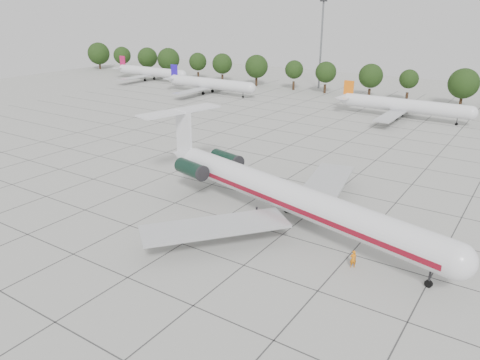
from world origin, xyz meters
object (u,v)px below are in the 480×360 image
(bg_airliner_a, at_px, (151,72))
(floodlight_mast, at_px, (321,40))
(bg_airliner_c, at_px, (404,106))
(main_airliner, at_px, (277,192))
(bg_airliner_b, at_px, (210,84))
(ground_crew, at_px, (353,259))

(bg_airliner_a, height_order, floodlight_mast, floodlight_mast)
(floodlight_mast, bearing_deg, bg_airliner_c, -39.18)
(main_airliner, xyz_separation_m, bg_airliner_c, (-2.46, 62.17, -0.78))
(bg_airliner_b, bearing_deg, bg_airliner_a, 164.51)
(bg_airliner_a, xyz_separation_m, bg_airliner_b, (31.40, -8.70, 0.00))
(main_airliner, distance_m, floodlight_mast, 96.57)
(main_airliner, height_order, floodlight_mast, floodlight_mast)
(bg_airliner_a, relative_size, bg_airliner_b, 1.00)
(bg_airliner_b, xyz_separation_m, bg_airliner_c, (55.01, -0.52, 0.00))
(main_airliner, height_order, bg_airliner_b, main_airliner)
(ground_crew, distance_m, floodlight_mast, 106.28)
(ground_crew, height_order, bg_airliner_c, bg_airliner_c)
(main_airliner, relative_size, bg_airliner_a, 1.56)
(bg_airliner_a, height_order, bg_airliner_c, same)
(main_airliner, distance_m, bg_airliner_c, 62.22)
(ground_crew, xyz_separation_m, bg_airliner_c, (-14.00, 67.34, 1.98))
(bg_airliner_a, bearing_deg, floodlight_mast, 18.43)
(floodlight_mast, bearing_deg, main_airliner, -68.25)
(main_airliner, xyz_separation_m, bg_airliner_a, (-88.87, 71.39, -0.78))
(floodlight_mast, bearing_deg, bg_airliner_a, -161.57)
(ground_crew, distance_m, bg_airliner_a, 126.29)
(main_airliner, bearing_deg, floodlight_mast, 125.78)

